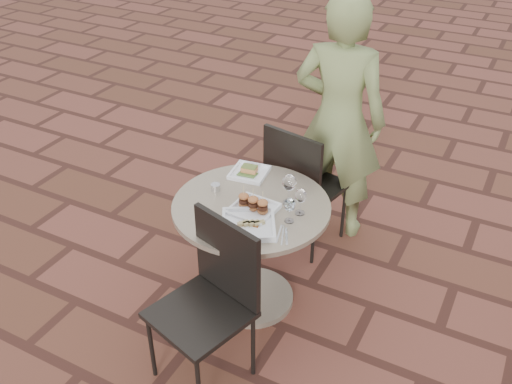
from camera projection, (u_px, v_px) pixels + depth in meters
The scene contains 13 objects.
ground at pixel (283, 326), 3.42m from camera, with size 60.00×60.00×0.00m, color brown.
cafe_table at pixel (251, 238), 3.35m from camera, with size 0.90×0.90×0.73m.
chair_far at pixel (300, 179), 3.78m from camera, with size 0.52×0.52×0.93m.
chair_near at pixel (213, 291), 2.88m from camera, with size 0.55×0.55×0.93m.
diner at pixel (339, 120), 3.81m from camera, with size 0.63×0.41×1.73m, color olive.
plate_salmon at pixel (249, 172), 3.48m from camera, with size 0.24×0.24×0.06m.
plate_sliders at pixel (253, 207), 3.14m from camera, with size 0.25×0.25×0.15m.
plate_tuna at pixel (248, 224), 3.03m from camera, with size 0.38×0.38×0.03m.
wine_glass_right at pixel (290, 205), 3.02m from camera, with size 0.06×0.06×0.15m.
wine_glass_mid at pixel (289, 183), 3.15m from camera, with size 0.08×0.08×0.19m.
wine_glass_far at pixel (301, 196), 3.08m from camera, with size 0.07×0.07×0.16m.
steel_ramekin at pixel (216, 187), 3.32m from camera, with size 0.06×0.06×0.04m, color silver.
cutlery_set at pixel (283, 235), 2.97m from camera, with size 0.08×0.17×0.00m, color silver, non-canonical shape.
Camera 1 is at (0.98, -2.22, 2.55)m, focal length 40.00 mm.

